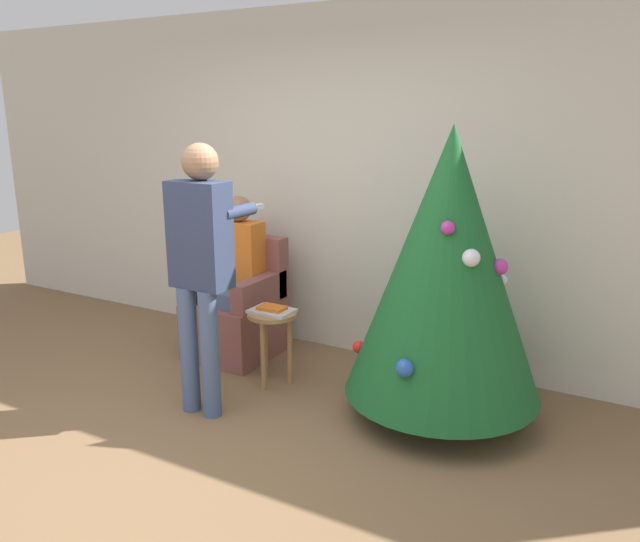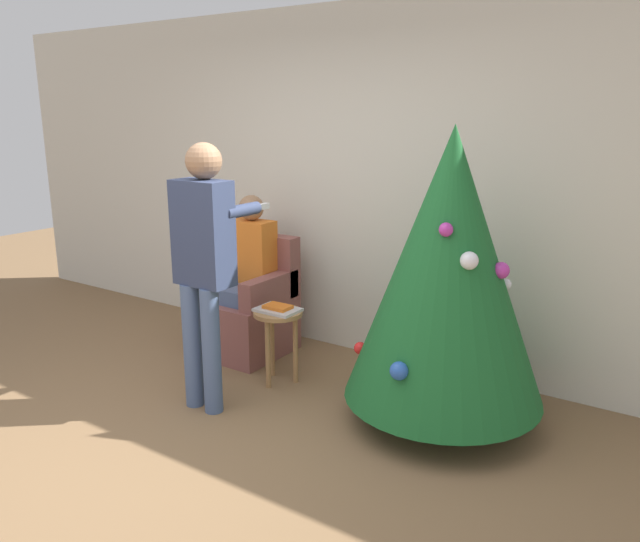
# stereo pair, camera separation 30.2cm
# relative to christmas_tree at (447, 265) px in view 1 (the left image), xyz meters

# --- Properties ---
(ground_plane) EXTENTS (14.00, 14.00, 0.00)m
(ground_plane) POSITION_rel_christmas_tree_xyz_m (-1.13, -1.46, -1.01)
(ground_plane) COLOR brown
(wall_back) EXTENTS (8.00, 0.06, 2.70)m
(wall_back) POSITION_rel_christmas_tree_xyz_m (-1.13, 0.77, 0.34)
(wall_back) COLOR beige
(wall_back) RESTS_ON ground_plane
(christmas_tree) EXTENTS (1.23, 1.23, 1.85)m
(christmas_tree) POSITION_rel_christmas_tree_xyz_m (0.00, 0.00, 0.00)
(christmas_tree) COLOR brown
(christmas_tree) RESTS_ON ground_plane
(armchair) EXTENTS (0.61, 0.67, 0.94)m
(armchair) POSITION_rel_christmas_tree_xyz_m (-1.78, 0.24, -0.66)
(armchair) COLOR brown
(armchair) RESTS_ON ground_plane
(person_seated) EXTENTS (0.36, 0.46, 1.28)m
(person_seated) POSITION_rel_christmas_tree_xyz_m (-1.78, 0.22, -0.30)
(person_seated) COLOR #475B84
(person_seated) RESTS_ON ground_plane
(person_standing) EXTENTS (0.40, 0.57, 1.73)m
(person_standing) POSITION_rel_christmas_tree_xyz_m (-1.37, -0.66, 0.03)
(person_standing) COLOR #475B84
(person_standing) RESTS_ON ground_plane
(side_stool) EXTENTS (0.35, 0.35, 0.54)m
(side_stool) POSITION_rel_christmas_tree_xyz_m (-1.21, -0.11, -0.58)
(side_stool) COLOR #A37547
(side_stool) RESTS_ON ground_plane
(laptop) EXTENTS (0.30, 0.22, 0.02)m
(laptop) POSITION_rel_christmas_tree_xyz_m (-1.21, -0.11, -0.46)
(laptop) COLOR silver
(laptop) RESTS_ON side_stool
(book) EXTENTS (0.19, 0.13, 0.02)m
(book) POSITION_rel_christmas_tree_xyz_m (-1.21, -0.11, -0.44)
(book) COLOR orange
(book) RESTS_ON laptop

